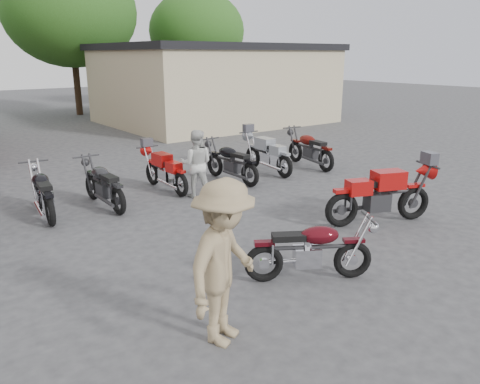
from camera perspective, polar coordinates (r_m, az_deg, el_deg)
ground at (r=7.67m, az=8.40°, el=-9.18°), size 90.00×90.00×0.00m
stucco_building at (r=24.00m, az=-3.13°, el=12.73°), size 10.00×8.00×3.50m
tree_2 at (r=28.26m, az=-19.78°, el=17.78°), size 7.04×7.04×8.80m
tree_3 at (r=31.72m, az=-5.23°, el=17.30°), size 6.08×6.08×7.60m
vintage_motorcycle at (r=7.10m, az=8.75°, el=-6.56°), size 1.92×1.51×1.09m
sportbike at (r=9.75m, az=16.86°, el=-0.02°), size 2.35×1.52×1.30m
helmet at (r=7.09m, az=-2.87°, el=-10.26°), size 0.27×0.27×0.22m
person_light at (r=11.13m, az=-5.34°, el=3.45°), size 0.99×0.96×1.61m
person_tan at (r=5.41m, az=-1.93°, el=-8.67°), size 1.48×1.24×1.99m
row_bike_2 at (r=10.63m, az=-22.96°, el=0.25°), size 0.86×2.02×1.14m
row_bike_3 at (r=10.83m, az=-16.37°, el=1.18°), size 0.69×1.97×1.14m
row_bike_4 at (r=11.81m, az=-9.16°, el=2.82°), size 0.67×1.92×1.11m
row_bike_5 at (r=12.52m, az=-1.15°, el=3.94°), size 0.78×2.05×1.17m
row_bike_6 at (r=13.49m, az=3.34°, el=4.88°), size 0.80×2.09×1.19m
row_bike_7 at (r=14.34m, az=8.47°, el=5.46°), size 0.98×2.17×1.21m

